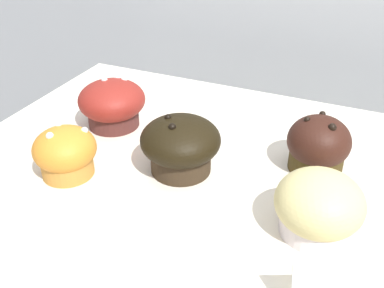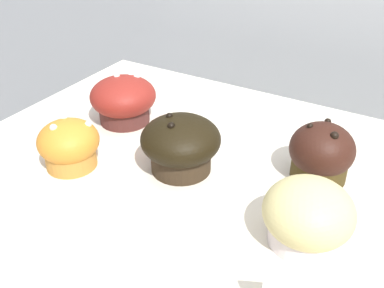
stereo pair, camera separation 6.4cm
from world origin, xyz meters
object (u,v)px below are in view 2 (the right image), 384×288
object	(u,v)px
muffin_front_center	(123,100)
muffin_front_right	(321,154)
muffin_back_left	(181,144)
muffin_back_right	(308,216)
muffin_front_left	(69,145)

from	to	relation	value
muffin_front_center	muffin_front_right	world-z (taller)	muffin_front_right
muffin_back_left	muffin_back_right	xyz separation A→B (m)	(0.21, -0.06, -0.00)
muffin_front_center	muffin_front_left	bearing A→B (deg)	-83.39
muffin_back_right	muffin_front_left	xyz separation A→B (m)	(-0.35, -0.02, -0.00)
muffin_front_center	muffin_front_right	bearing A→B (deg)	0.89
muffin_back_left	muffin_back_right	size ratio (longest dim) A/B	1.09
muffin_back_right	muffin_front_right	bearing A→B (deg)	100.54
muffin_front_right	muffin_back_right	bearing A→B (deg)	-79.46
muffin_back_left	muffin_front_left	world-z (taller)	muffin_back_left
muffin_back_left	muffin_front_right	world-z (taller)	same
muffin_front_center	muffin_back_right	distance (m)	0.39
muffin_front_center	muffin_front_right	size ratio (longest dim) A/B	1.25
muffin_front_left	muffin_front_right	bearing A→B (deg)	25.68
muffin_front_center	muffin_back_left	xyz separation A→B (m)	(0.16, -0.08, 0.00)
muffin_front_center	muffin_back_left	distance (m)	0.18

